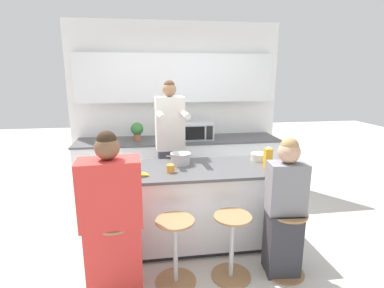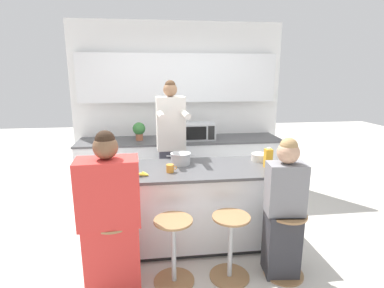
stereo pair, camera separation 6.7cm
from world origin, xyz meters
name	(u,v)px [view 1 (the left image)]	position (x,y,z in m)	size (l,w,h in m)	color
ground_plane	(193,241)	(0.00, 0.00, 0.00)	(16.00, 16.00, 0.00)	beige
wall_back	(176,96)	(0.00, 1.82, 1.54)	(3.40, 0.22, 2.70)	white
back_counter	(179,166)	(0.00, 1.49, 0.45)	(3.16, 0.69, 0.89)	silver
kitchen_island	(193,205)	(0.00, 0.00, 0.45)	(1.98, 0.80, 0.89)	black
bar_stool_leftmost	(116,254)	(-0.79, -0.65, 0.33)	(0.38, 0.38, 0.63)	#997047
bar_stool_center_left	(175,250)	(-0.26, -0.67, 0.33)	(0.38, 0.38, 0.63)	#997047
bar_stool_center_right	(232,245)	(0.26, -0.67, 0.33)	(0.38, 0.38, 0.63)	#997047
bar_stool_rightmost	(286,242)	(0.79, -0.70, 0.33)	(0.38, 0.38, 0.63)	#997047
person_cooking	(170,152)	(-0.20, 0.65, 0.91)	(0.39, 0.61, 1.82)	#383842
person_wrapped_blanket	(112,219)	(-0.81, -0.67, 0.68)	(0.53, 0.32, 1.45)	red
person_seated_near	(284,212)	(0.76, -0.67, 0.63)	(0.36, 0.29, 1.35)	#333338
cooking_pot	(180,159)	(-0.12, 0.15, 0.95)	(0.32, 0.23, 0.13)	#B7BABC
fruit_bowl	(259,157)	(0.82, 0.18, 0.93)	(0.20, 0.20, 0.08)	silver
coffee_cup_near	(171,168)	(-0.26, -0.11, 0.93)	(0.11, 0.08, 0.08)	orange
banana_bunch	(143,174)	(-0.54, -0.20, 0.91)	(0.13, 0.10, 0.04)	yellow
juice_carton	(268,158)	(0.82, -0.09, 0.99)	(0.08, 0.08, 0.22)	gold
microwave	(195,131)	(0.25, 1.43, 1.02)	(0.55, 0.33, 0.26)	#B2B5B7
potted_plant	(137,130)	(-0.64, 1.49, 1.05)	(0.19, 0.19, 0.28)	#A86042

